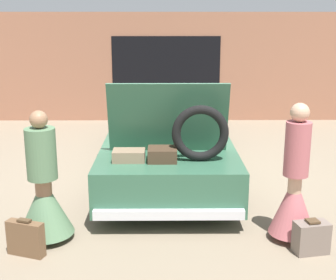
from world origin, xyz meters
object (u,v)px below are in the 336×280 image
(person_left, at_px, (44,195))
(car, at_px, (167,141))
(suitcase_beside_left_person, at_px, (26,238))
(suitcase_beside_right_person, at_px, (311,237))
(person_right, at_px, (294,192))

(person_left, bearing_deg, car, 161.08)
(suitcase_beside_left_person, xyz_separation_m, suitcase_beside_right_person, (3.29, 0.03, -0.02))
(suitcase_beside_left_person, bearing_deg, car, 61.35)
(car, distance_m, suitcase_beside_right_person, 3.42)
(person_right, bearing_deg, suitcase_beside_right_person, -157.70)
(person_right, bearing_deg, suitcase_beside_left_person, 98.84)
(person_right, xyz_separation_m, suitcase_beside_left_person, (-3.16, -0.39, -0.41))
(person_left, height_order, suitcase_beside_right_person, person_left)
(person_left, xyz_separation_m, person_right, (3.03, -0.04, 0.04))
(person_right, bearing_deg, car, 31.80)
(person_left, height_order, person_right, person_right)
(person_left, relative_size, person_right, 0.95)
(person_left, distance_m, suitcase_beside_right_person, 3.20)
(car, height_order, person_right, car)
(car, xyz_separation_m, suitcase_beside_right_person, (1.64, -2.98, -0.37))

